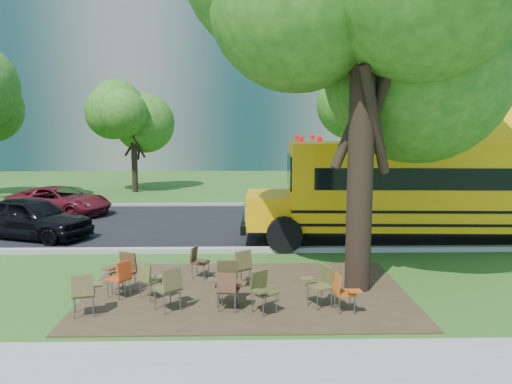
{
  "coord_description": "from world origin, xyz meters",
  "views": [
    {
      "loc": [
        0.97,
        -11.08,
        3.71
      ],
      "look_at": [
        1.3,
        3.55,
        1.69
      ],
      "focal_mm": 35.0,
      "sensor_mm": 36.0,
      "label": 1
    }
  ],
  "objects_px": {
    "chair_7": "(343,290)",
    "black_car": "(32,218)",
    "chair_0": "(84,290)",
    "chair_9": "(124,268)",
    "chair_8": "(121,275)",
    "school_bus": "(472,185)",
    "chair_5": "(262,288)",
    "chair_4": "(229,287)",
    "chair_6": "(321,282)",
    "bg_car_red": "(60,201)",
    "chair_2": "(170,284)",
    "main_tree": "(365,8)",
    "chair_10": "(198,259)",
    "chair_11": "(241,264)",
    "chair_3": "(226,278)",
    "chair_1": "(150,278)"
  },
  "relations": [
    {
      "from": "chair_9",
      "to": "black_car",
      "type": "height_order",
      "value": "black_car"
    },
    {
      "from": "main_tree",
      "to": "chair_0",
      "type": "xyz_separation_m",
      "value": [
        -5.59,
        -1.48,
        -5.54
      ]
    },
    {
      "from": "chair_8",
      "to": "school_bus",
      "type": "bearing_deg",
      "value": -32.47
    },
    {
      "from": "chair_2",
      "to": "chair_10",
      "type": "xyz_separation_m",
      "value": [
        0.36,
        2.14,
        -0.09
      ]
    },
    {
      "from": "chair_1",
      "to": "chair_6",
      "type": "height_order",
      "value": "chair_6"
    },
    {
      "from": "chair_2",
      "to": "bg_car_red",
      "type": "bearing_deg",
      "value": 78.17
    },
    {
      "from": "chair_7",
      "to": "black_car",
      "type": "relative_size",
      "value": 0.2
    },
    {
      "from": "chair_4",
      "to": "bg_car_red",
      "type": "bearing_deg",
      "value": 133.98
    },
    {
      "from": "chair_6",
      "to": "chair_3",
      "type": "bearing_deg",
      "value": 59.67
    },
    {
      "from": "chair_2",
      "to": "chair_10",
      "type": "bearing_deg",
      "value": 39.18
    },
    {
      "from": "black_car",
      "to": "bg_car_red",
      "type": "bearing_deg",
      "value": 28.26
    },
    {
      "from": "chair_0",
      "to": "chair_4",
      "type": "bearing_deg",
      "value": -11.54
    },
    {
      "from": "school_bus",
      "to": "chair_4",
      "type": "relative_size",
      "value": 15.54
    },
    {
      "from": "chair_5",
      "to": "chair_7",
      "type": "distance_m",
      "value": 1.59
    },
    {
      "from": "chair_3",
      "to": "chair_4",
      "type": "bearing_deg",
      "value": 103.7
    },
    {
      "from": "chair_4",
      "to": "chair_7",
      "type": "distance_m",
      "value": 2.23
    },
    {
      "from": "chair_2",
      "to": "chair_11",
      "type": "distance_m",
      "value": 1.99
    },
    {
      "from": "chair_3",
      "to": "chair_2",
      "type": "bearing_deg",
      "value": 19.15
    },
    {
      "from": "chair_6",
      "to": "chair_4",
      "type": "bearing_deg",
      "value": 70.88
    },
    {
      "from": "main_tree",
      "to": "chair_0",
      "type": "relative_size",
      "value": 11.08
    },
    {
      "from": "chair_1",
      "to": "bg_car_red",
      "type": "relative_size",
      "value": 0.19
    },
    {
      "from": "school_bus",
      "to": "bg_car_red",
      "type": "height_order",
      "value": "school_bus"
    },
    {
      "from": "main_tree",
      "to": "school_bus",
      "type": "height_order",
      "value": "main_tree"
    },
    {
      "from": "chair_0",
      "to": "chair_6",
      "type": "distance_m",
      "value": 4.63
    },
    {
      "from": "chair_3",
      "to": "chair_7",
      "type": "xyz_separation_m",
      "value": [
        2.31,
        -0.48,
        -0.09
      ]
    },
    {
      "from": "chair_6",
      "to": "chair_9",
      "type": "distance_m",
      "value": 4.31
    },
    {
      "from": "chair_4",
      "to": "school_bus",
      "type": "bearing_deg",
      "value": 47.48
    },
    {
      "from": "chair_6",
      "to": "black_car",
      "type": "xyz_separation_m",
      "value": [
        -8.42,
        6.28,
        0.15
      ]
    },
    {
      "from": "chair_0",
      "to": "chair_10",
      "type": "distance_m",
      "value": 3.07
    },
    {
      "from": "chair_7",
      "to": "chair_11",
      "type": "height_order",
      "value": "chair_11"
    },
    {
      "from": "chair_8",
      "to": "chair_11",
      "type": "xyz_separation_m",
      "value": [
        2.55,
        0.62,
        0.04
      ]
    },
    {
      "from": "chair_0",
      "to": "chair_9",
      "type": "xyz_separation_m",
      "value": [
        0.41,
        1.39,
        0.01
      ]
    },
    {
      "from": "chair_5",
      "to": "chair_10",
      "type": "xyz_separation_m",
      "value": [
        -1.45,
        2.27,
        -0.04
      ]
    },
    {
      "from": "chair_11",
      "to": "chair_1",
      "type": "bearing_deg",
      "value": 166.6
    },
    {
      "from": "chair_2",
      "to": "chair_11",
      "type": "bearing_deg",
      "value": 4.15
    },
    {
      "from": "main_tree",
      "to": "school_bus",
      "type": "xyz_separation_m",
      "value": [
        4.51,
        4.34,
        -4.26
      ]
    },
    {
      "from": "chair_9",
      "to": "school_bus",
      "type": "bearing_deg",
      "value": -130.73
    },
    {
      "from": "chair_7",
      "to": "black_car",
      "type": "distance_m",
      "value": 11.01
    },
    {
      "from": "chair_9",
      "to": "chair_10",
      "type": "bearing_deg",
      "value": -122.89
    },
    {
      "from": "chair_0",
      "to": "chair_5",
      "type": "bearing_deg",
      "value": -14.04
    },
    {
      "from": "chair_4",
      "to": "chair_5",
      "type": "distance_m",
      "value": 0.65
    },
    {
      "from": "chair_0",
      "to": "chair_5",
      "type": "relative_size",
      "value": 1.03
    },
    {
      "from": "chair_8",
      "to": "chair_5",
      "type": "bearing_deg",
      "value": -76.48
    },
    {
      "from": "chair_0",
      "to": "chair_1",
      "type": "relative_size",
      "value": 1.1
    },
    {
      "from": "bg_car_red",
      "to": "chair_2",
      "type": "bearing_deg",
      "value": -132.43
    },
    {
      "from": "chair_4",
      "to": "chair_7",
      "type": "bearing_deg",
      "value": 7.19
    },
    {
      "from": "school_bus",
      "to": "chair_6",
      "type": "xyz_separation_m",
      "value": [
        -5.48,
        -5.4,
        -1.28
      ]
    },
    {
      "from": "chair_10",
      "to": "chair_6",
      "type": "bearing_deg",
      "value": 70.84
    },
    {
      "from": "main_tree",
      "to": "black_car",
      "type": "distance_m",
      "value": 12.03
    },
    {
      "from": "chair_6",
      "to": "chair_10",
      "type": "xyz_separation_m",
      "value": [
        -2.66,
        1.95,
        -0.06
      ]
    }
  ]
}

